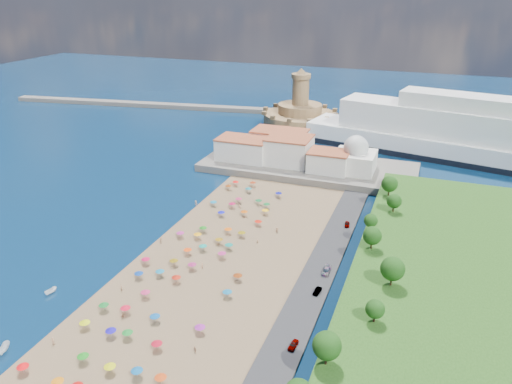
% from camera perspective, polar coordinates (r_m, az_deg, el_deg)
% --- Properties ---
extents(ground, '(700.00, 700.00, 0.00)m').
position_cam_1_polar(ground, '(155.34, -4.61, -5.89)').
color(ground, '#071938').
rests_on(ground, ground).
extents(terrace, '(90.00, 36.00, 3.00)m').
position_cam_1_polar(terrace, '(214.75, 5.96, 2.86)').
color(terrace, '#59544C').
rests_on(terrace, ground).
extents(jetty, '(18.00, 70.00, 2.40)m').
position_cam_1_polar(jetty, '(252.45, 3.14, 5.95)').
color(jetty, '#59544C').
rests_on(jetty, ground).
extents(breakwater, '(199.03, 34.77, 2.60)m').
position_cam_1_polar(breakwater, '(331.64, -11.04, 9.70)').
color(breakwater, '#59544C').
rests_on(breakwater, ground).
extents(waterfront_buildings, '(57.00, 29.00, 11.00)m').
position_cam_1_polar(waterfront_buildings, '(216.61, 2.72, 4.92)').
color(waterfront_buildings, silver).
rests_on(waterfront_buildings, terrace).
extents(domed_building, '(16.00, 16.00, 15.00)m').
position_cam_1_polar(domed_building, '(206.78, 11.27, 3.93)').
color(domed_building, silver).
rests_on(domed_building, terrace).
extents(fortress, '(40.00, 40.00, 32.40)m').
position_cam_1_polar(fortress, '(278.78, 5.03, 8.70)').
color(fortress, '#A17E50').
rests_on(fortress, ground).
extents(cruise_ship, '(165.53, 56.06, 35.85)m').
position_cam_1_polar(cruise_ship, '(241.98, 24.77, 5.43)').
color(cruise_ship, black).
rests_on(cruise_ship, ground).
extents(beach_parasols, '(31.30, 114.82, 2.20)m').
position_cam_1_polar(beach_parasols, '(145.90, -6.96, -7.08)').
color(beach_parasols, gray).
rests_on(beach_parasols, beach).
extents(beachgoers, '(35.86, 99.49, 1.88)m').
position_cam_1_polar(beachgoers, '(153.99, -6.15, -5.75)').
color(beachgoers, tan).
rests_on(beachgoers, beach).
extents(moored_boats, '(8.52, 25.52, 1.66)m').
position_cam_1_polar(moored_boats, '(131.91, -25.09, -13.65)').
color(moored_boats, white).
rests_on(moored_boats, ground).
extents(parked_cars, '(2.06, 66.66, 1.42)m').
position_cam_1_polar(parked_cars, '(138.57, 7.87, -9.27)').
color(parked_cars, gray).
rests_on(parked_cars, promenade).
extents(hillside_trees, '(16.27, 107.59, 7.65)m').
position_cam_1_polar(hillside_trees, '(131.50, 13.00, -7.12)').
color(hillside_trees, '#382314').
rests_on(hillside_trees, hillside).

